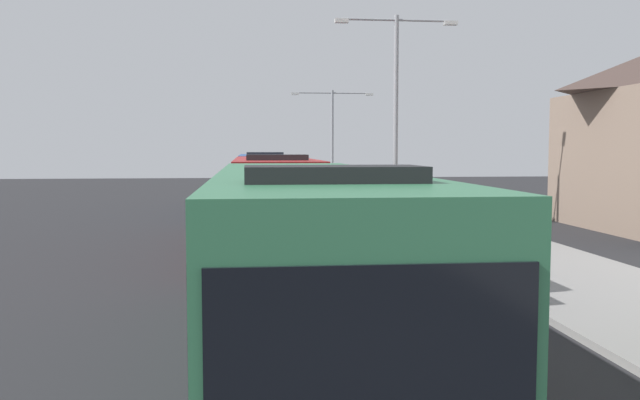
% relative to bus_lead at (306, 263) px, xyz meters
% --- Properties ---
extents(bus_lead, '(2.58, 10.65, 3.21)m').
position_rel_bus_lead_xyz_m(bus_lead, '(0.00, 0.00, 0.00)').
color(bus_lead, '#33724C').
rests_on(bus_lead, ground_plane).
extents(bus_second_in_line, '(2.58, 11.78, 3.21)m').
position_rel_bus_lead_xyz_m(bus_second_in_line, '(0.00, 12.91, 0.00)').
color(bus_second_in_line, maroon).
rests_on(bus_second_in_line, ground_plane).
extents(bus_middle, '(2.58, 11.66, 3.21)m').
position_rel_bus_lead_xyz_m(bus_middle, '(0.00, 25.87, 0.00)').
color(bus_middle, '#284C8C').
rests_on(bus_middle, ground_plane).
extents(white_suv, '(1.86, 4.76, 1.90)m').
position_rel_bus_lead_xyz_m(white_suv, '(3.70, 5.48, -0.66)').
color(white_suv, navy).
rests_on(white_suv, ground_plane).
extents(streetlamp_mid, '(5.20, 0.28, 8.79)m').
position_rel_bus_lead_xyz_m(streetlamp_mid, '(5.40, 18.01, 3.75)').
color(streetlamp_mid, gray).
rests_on(streetlamp_mid, sidewalk).
extents(streetlamp_far, '(6.07, 0.28, 7.51)m').
position_rel_bus_lead_xyz_m(streetlamp_far, '(5.40, 39.09, 3.13)').
color(streetlamp_far, gray).
rests_on(streetlamp_far, sidewalk).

